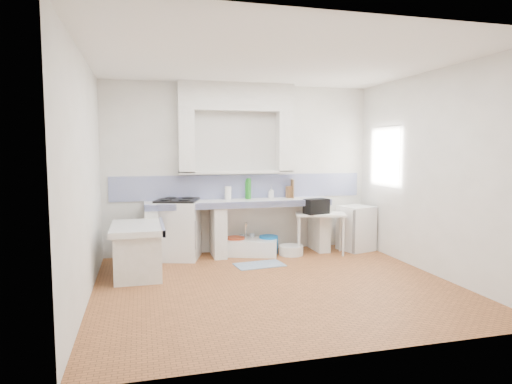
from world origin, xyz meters
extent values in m
plane|color=#9F5C2F|center=(0.00, 0.00, 0.00)|extent=(4.50, 4.50, 0.00)
plane|color=white|center=(0.00, 0.00, 2.80)|extent=(4.50, 4.50, 0.00)
plane|color=white|center=(0.00, 2.00, 1.40)|extent=(4.50, 0.00, 4.50)
plane|color=white|center=(0.00, -2.00, 1.40)|extent=(4.50, 0.00, 4.50)
plane|color=white|center=(-2.25, 0.00, 1.40)|extent=(0.00, 4.50, 4.50)
plane|color=white|center=(2.25, 0.00, 1.40)|extent=(0.00, 4.50, 4.50)
cube|color=white|center=(-0.10, 1.88, 2.58)|extent=(1.90, 0.25, 0.45)
cube|color=#332010|center=(2.42, 1.20, 1.60)|extent=(0.35, 0.86, 1.06)
cube|color=white|center=(2.28, 1.20, 1.98)|extent=(0.01, 0.84, 0.24)
cube|color=white|center=(-0.10, 1.70, 0.86)|extent=(3.00, 0.60, 0.08)
cube|color=navy|center=(-0.10, 1.42, 0.86)|extent=(3.00, 0.04, 0.10)
cube|color=white|center=(-1.50, 1.70, 0.41)|extent=(0.20, 0.55, 0.82)
cube|color=white|center=(-0.45, 1.70, 0.41)|extent=(0.20, 0.55, 0.82)
cube|color=white|center=(1.30, 1.70, 0.41)|extent=(0.20, 0.55, 0.82)
cube|color=white|center=(-1.70, 0.90, 0.66)|extent=(0.70, 1.10, 0.08)
cube|color=white|center=(-1.70, 0.90, 0.31)|extent=(0.60, 1.00, 0.62)
cube|color=navy|center=(-1.37, 0.90, 0.66)|extent=(0.04, 1.10, 0.10)
cube|color=navy|center=(0.00, 1.99, 1.10)|extent=(4.27, 0.03, 0.40)
cube|color=white|center=(-1.09, 1.72, 0.46)|extent=(0.80, 0.79, 0.92)
cube|color=white|center=(0.05, 1.69, 0.11)|extent=(1.06, 0.79, 0.23)
cube|color=white|center=(1.22, 1.46, 0.34)|extent=(0.91, 0.67, 0.04)
cube|color=white|center=(1.92, 1.54, 0.38)|extent=(0.61, 0.61, 0.76)
cylinder|color=#B63F1F|center=(-0.16, 1.74, 0.14)|extent=(0.33, 0.33, 0.29)
cylinder|color=#C16507|center=(0.11, 1.62, 0.12)|extent=(0.26, 0.26, 0.23)
cylinder|color=blue|center=(0.40, 1.69, 0.15)|extent=(0.41, 0.41, 0.29)
cylinder|color=white|center=(0.72, 1.48, 0.08)|extent=(0.44, 0.44, 0.16)
cylinder|color=silver|center=(-0.02, 1.85, 0.15)|extent=(0.10, 0.10, 0.30)
cylinder|color=silver|center=(0.15, 1.85, 0.16)|extent=(0.09, 0.09, 0.31)
cube|color=black|center=(1.13, 1.42, 0.80)|extent=(0.43, 0.31, 0.25)
cylinder|color=#1D721D|center=(0.09, 1.83, 1.07)|extent=(0.09, 0.09, 0.35)
cylinder|color=#1D721D|center=(0.07, 1.85, 1.06)|extent=(0.08, 0.08, 0.32)
cube|color=olive|center=(0.81, 1.85, 1.00)|extent=(0.11, 0.10, 0.20)
cube|color=olive|center=(0.86, 1.84, 1.06)|extent=(0.06, 0.23, 0.31)
cylinder|color=white|center=(-0.26, 1.85, 1.01)|extent=(0.12, 0.12, 0.22)
imported|color=white|center=(0.47, 1.81, 1.00)|extent=(0.11, 0.11, 0.20)
cube|color=#2A557D|center=(0.05, 0.98, 0.01)|extent=(0.76, 0.49, 0.01)
camera|label=1|loc=(-1.63, -5.26, 1.73)|focal=31.00mm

